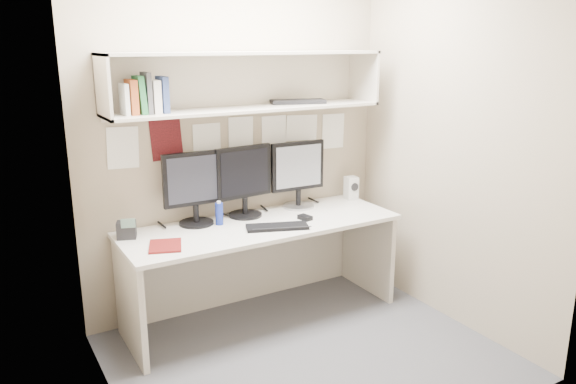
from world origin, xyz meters
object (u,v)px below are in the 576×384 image
monitor_left (194,186)px  desk (262,270)px  monitor_right (298,172)px  speaker (351,188)px  keyboard (277,227)px  monitor_center (244,179)px  desk_phone (127,230)px  maroon_notebook (165,246)px

monitor_left → desk: bearing=-27.2°
monitor_right → speaker: monitor_right is taller
monitor_left → speaker: 1.36m
keyboard → monitor_left: bearing=160.4°
monitor_left → monitor_right: (0.85, 0.00, -0.00)m
keyboard → monitor_center: bearing=120.3°
desk_phone → monitor_right: bearing=21.7°
monitor_center → speaker: bearing=-6.5°
monitor_left → maroon_notebook: 0.55m
monitor_left → maroon_notebook: size_ratio=2.14×
desk → monitor_center: (-0.02, 0.22, 0.64)m
monitor_left → monitor_right: size_ratio=1.00×
monitor_right → keyboard: 0.61m
maroon_notebook → desk_phone: bearing=139.1°
monitor_left → keyboard: bearing=-38.9°
monitor_center → monitor_right: (0.46, 0.00, -0.00)m
keyboard → speaker: speaker is taller
monitor_center → maroon_notebook: 0.85m
speaker → maroon_notebook: (-1.69, -0.32, -0.09)m
speaker → maroon_notebook: speaker is taller
monitor_left → monitor_center: 0.39m
desk → desk_phone: desk_phone is taller
monitor_right → keyboard: monitor_right is taller
keyboard → maroon_notebook: size_ratio=1.76×
speaker → desk_phone: size_ratio=1.25×
monitor_right → maroon_notebook: (-1.19, -0.34, -0.27)m
monitor_center → monitor_right: bearing=-5.2°
monitor_center → desk_phone: size_ratio=3.52×
monitor_left → maroon_notebook: bearing=-133.7°
monitor_center → maroon_notebook: (-0.72, -0.34, -0.27)m
maroon_notebook → desk_phone: desk_phone is taller
desk → monitor_center: size_ratio=3.81×
speaker → desk_phone: bearing=-172.6°
desk → speaker: speaker is taller
monitor_right → maroon_notebook: monitor_right is taller
monitor_left → desk_phone: (-0.50, -0.05, -0.22)m
monitor_left → desk_phone: monitor_left is taller
desk → monitor_left: 0.79m
monitor_left → monitor_right: 0.85m
desk → desk_phone: size_ratio=13.43×
monitor_right → desk_phone: (-1.35, -0.05, -0.22)m
desk → keyboard: size_ratio=4.68×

